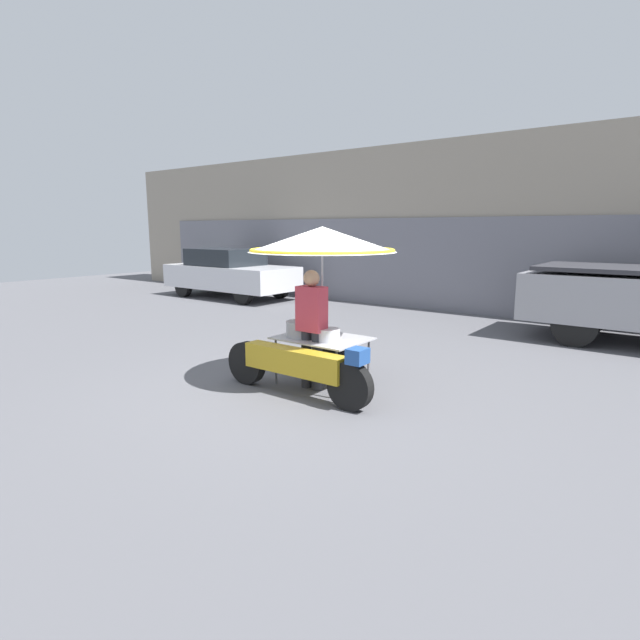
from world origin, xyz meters
TOP-DOWN VIEW (x-y plane):
  - ground_plane at (0.00, 0.00)m, footprint 36.00×36.00m
  - shopfront_building at (0.00, 8.24)m, footprint 28.00×2.06m
  - vendor_motorcycle_cart at (0.05, 0.26)m, footprint 2.30×1.96m
  - vendor_person at (0.04, 0.11)m, footprint 0.38×0.22m
  - parked_car at (-7.54, 5.65)m, footprint 4.29×1.84m
  - potted_plant at (-10.31, 6.56)m, footprint 0.58×0.58m

SIDE VIEW (x-z plane):
  - ground_plane at x=0.00m, z-range 0.00..0.00m
  - potted_plant at x=-10.31m, z-range 0.07..0.90m
  - parked_car at x=-7.54m, z-range 0.02..1.53m
  - vendor_person at x=0.04m, z-range 0.09..1.69m
  - vendor_motorcycle_cart at x=0.05m, z-range 0.61..2.75m
  - shopfront_building at x=0.00m, z-range -0.01..4.31m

